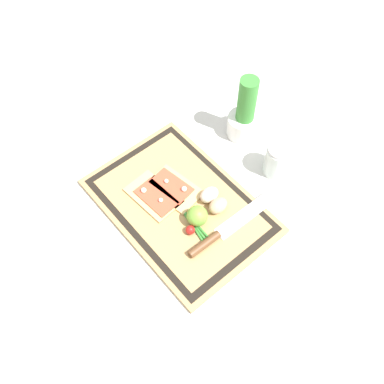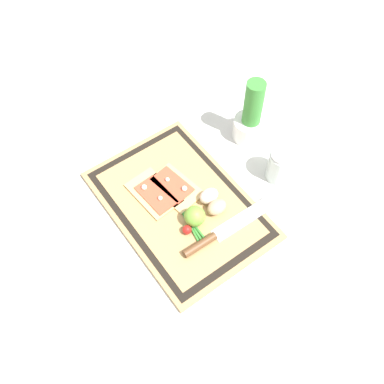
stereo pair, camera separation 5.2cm
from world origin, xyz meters
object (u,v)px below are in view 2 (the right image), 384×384
cherry_tomato_red (187,230)px  pizza_slice_far (174,187)px  lime (196,215)px  herb_pot (251,119)px  sauce_jar (281,166)px  pizza_slice_near (154,193)px  egg_pink (209,196)px  knife (215,236)px  egg_brown (217,207)px

cherry_tomato_red → pizza_slice_far: bearing=158.5°
lime → pizza_slice_far: bearing=173.8°
pizza_slice_far → cherry_tomato_red: bearing=-21.5°
herb_pot → sauce_jar: herb_pot is taller
pizza_slice_near → herb_pot: bearing=92.9°
pizza_slice_near → lime: lime is taller
egg_pink → cherry_tomato_red: bearing=-66.7°
lime → cherry_tomato_red: 0.05m
lime → herb_pot: bearing=116.1°
cherry_tomato_red → herb_pot: herb_pot is taller
knife → cherry_tomato_red: 0.08m
knife → lime: (-0.07, -0.01, 0.02)m
egg_pink → herb_pot: 0.29m
pizza_slice_near → pizza_slice_far: 0.06m
pizza_slice_near → egg_pink: egg_pink is taller
lime → cherry_tomato_red: bearing=-70.9°
lime → egg_brown: bearing=82.3°
egg_pink → egg_brown: bearing=-6.8°
knife → lime: size_ratio=5.18×
knife → egg_pink: 0.12m
pizza_slice_near → cherry_tomato_red: cherry_tomato_red is taller
lime → cherry_tomato_red: (0.01, -0.04, -0.02)m
egg_brown → herb_pot: size_ratio=0.26×
pizza_slice_near → sauce_jar: 0.38m
cherry_tomato_red → sauce_jar: 0.34m
herb_pot → knife: bearing=-53.6°
egg_brown → herb_pot: herb_pot is taller
pizza_slice_far → herb_pot: herb_pot is taller
pizza_slice_far → egg_brown: 0.14m
egg_brown → lime: (-0.01, -0.06, 0.01)m
knife → cherry_tomato_red: cherry_tomato_red is taller
pizza_slice_near → cherry_tomato_red: size_ratio=6.28×
pizza_slice_near → lime: (0.14, 0.05, 0.02)m
pizza_slice_far → cherry_tomato_red: (0.14, -0.05, 0.01)m
knife → egg_brown: 0.08m
herb_pot → cherry_tomato_red: bearing=-64.6°
pizza_slice_far → lime: lime is taller
pizza_slice_far → herb_pot: size_ratio=0.75×
lime → sauce_jar: sauce_jar is taller
egg_brown → sauce_jar: 0.23m
sauce_jar → cherry_tomato_red: bearing=-89.8°
knife → herb_pot: (-0.23, 0.31, 0.05)m
knife → herb_pot: size_ratio=1.37×
pizza_slice_near → sauce_jar: bearing=66.0°
lime → herb_pot: herb_pot is taller
cherry_tomato_red → sauce_jar: bearing=90.2°
egg_brown → cherry_tomato_red: bearing=-87.0°
pizza_slice_far → egg_brown: bearing=21.0°
lime → herb_pot: size_ratio=0.26×
egg_brown → sauce_jar: bearing=88.9°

